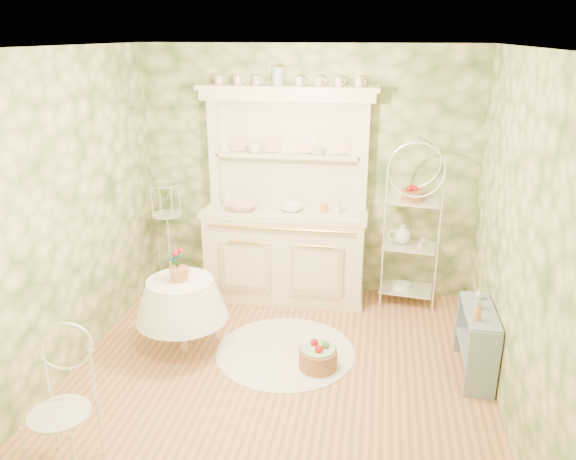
% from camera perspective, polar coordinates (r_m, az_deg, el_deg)
% --- Properties ---
extents(floor, '(3.60, 3.60, 0.00)m').
position_cam_1_polar(floor, '(5.03, -0.96, -14.38)').
color(floor, tan).
rests_on(floor, ground).
extents(ceiling, '(3.60, 3.60, 0.00)m').
position_cam_1_polar(ceiling, '(4.18, -1.18, 18.10)').
color(ceiling, white).
rests_on(ceiling, floor).
extents(wall_left, '(3.60, 3.60, 0.00)m').
position_cam_1_polar(wall_left, '(5.05, -21.58, 1.39)').
color(wall_left, beige).
rests_on(wall_left, floor).
extents(wall_right, '(3.60, 3.60, 0.00)m').
position_cam_1_polar(wall_right, '(4.48, 22.25, -0.93)').
color(wall_right, beige).
rests_on(wall_right, floor).
extents(wall_back, '(3.60, 3.60, 0.00)m').
position_cam_1_polar(wall_back, '(6.13, 2.00, 5.76)').
color(wall_back, beige).
rests_on(wall_back, floor).
extents(wall_front, '(3.60, 3.60, 0.00)m').
position_cam_1_polar(wall_front, '(2.83, -7.79, -11.54)').
color(wall_front, beige).
rests_on(wall_front, floor).
extents(kitchen_dresser, '(1.87, 0.61, 2.29)m').
position_cam_1_polar(kitchen_dresser, '(5.94, -0.30, 3.29)').
color(kitchen_dresser, white).
rests_on(kitchen_dresser, floor).
extents(bakers_rack, '(0.58, 0.45, 1.73)m').
position_cam_1_polar(bakers_rack, '(6.05, 12.36, 0.35)').
color(bakers_rack, white).
rests_on(bakers_rack, floor).
extents(side_shelf, '(0.29, 0.73, 0.62)m').
position_cam_1_polar(side_shelf, '(5.12, 18.57, -10.73)').
color(side_shelf, '#7F95AD').
rests_on(side_shelf, floor).
extents(round_table, '(0.75, 0.75, 0.71)m').
position_cam_1_polar(round_table, '(5.26, -10.69, -8.58)').
color(round_table, white).
rests_on(round_table, floor).
extents(cafe_chair, '(0.53, 0.53, 0.90)m').
position_cam_1_polar(cafe_chair, '(4.13, -22.20, -16.85)').
color(cafe_chair, white).
rests_on(cafe_chair, floor).
extents(birdcage_stand, '(0.35, 0.35, 1.40)m').
position_cam_1_polar(birdcage_stand, '(6.38, -12.08, -0.24)').
color(birdcage_stand, white).
rests_on(birdcage_stand, floor).
extents(floor_basket, '(0.38, 0.38, 0.21)m').
position_cam_1_polar(floor_basket, '(5.05, 3.07, -12.80)').
color(floor_basket, '#A36B4B').
rests_on(floor_basket, floor).
extents(lace_rug, '(1.55, 1.55, 0.01)m').
position_cam_1_polar(lace_rug, '(5.31, -0.27, -12.26)').
color(lace_rug, white).
rests_on(lace_rug, floor).
extents(bowl_floral, '(0.35, 0.35, 0.08)m').
position_cam_1_polar(bowl_floral, '(6.00, -4.64, 2.11)').
color(bowl_floral, white).
rests_on(bowl_floral, kitchen_dresser).
extents(bowl_white, '(0.32, 0.32, 0.08)m').
position_cam_1_polar(bowl_white, '(5.95, 0.37, 2.03)').
color(bowl_white, white).
rests_on(bowl_white, kitchen_dresser).
extents(cup_left, '(0.15, 0.15, 0.11)m').
position_cam_1_polar(cup_left, '(6.05, -3.43, 8.08)').
color(cup_left, white).
rests_on(cup_left, kitchen_dresser).
extents(cup_right, '(0.11, 0.11, 0.08)m').
position_cam_1_polar(cup_right, '(5.93, 3.26, 7.84)').
color(cup_right, white).
rests_on(cup_right, kitchen_dresser).
extents(potted_geranium, '(0.17, 0.15, 0.27)m').
position_cam_1_polar(potted_geranium, '(5.09, -11.32, -3.44)').
color(potted_geranium, '#3F7238').
rests_on(potted_geranium, round_table).
extents(bottle_amber, '(0.08, 0.08, 0.16)m').
position_cam_1_polar(bottle_amber, '(4.78, 18.75, -7.95)').
color(bottle_amber, '#D37D3D').
rests_on(bottle_amber, side_shelf).
extents(bottle_blue, '(0.06, 0.06, 0.11)m').
position_cam_1_polar(bottle_blue, '(4.98, 18.74, -7.16)').
color(bottle_blue, '#8DA9BA').
rests_on(bottle_blue, side_shelf).
extents(bottle_glass, '(0.08, 0.08, 0.10)m').
position_cam_1_polar(bottle_glass, '(5.17, 18.83, -6.28)').
color(bottle_glass, silver).
rests_on(bottle_glass, side_shelf).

